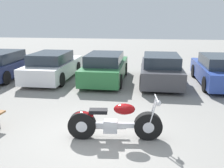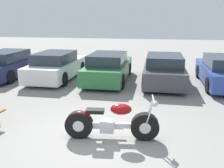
% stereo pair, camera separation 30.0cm
% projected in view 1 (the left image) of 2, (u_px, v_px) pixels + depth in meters
% --- Properties ---
extents(ground_plane, '(60.00, 60.00, 0.00)m').
position_uv_depth(ground_plane, '(94.00, 138.00, 6.28)').
color(ground_plane, gray).
extents(motorcycle, '(2.33, 0.64, 1.08)m').
position_uv_depth(motorcycle, '(114.00, 122.00, 6.13)').
color(motorcycle, black).
rests_on(motorcycle, ground_plane).
extents(parked_car_navy, '(1.81, 4.28, 1.33)m').
position_uv_depth(parked_car_navy, '(3.00, 65.00, 12.37)').
color(parked_car_navy, '#19234C').
rests_on(parked_car_navy, ground_plane).
extents(parked_car_white, '(1.81, 4.28, 1.33)m').
position_uv_depth(parked_car_white, '(53.00, 66.00, 12.06)').
color(parked_car_white, white).
rests_on(parked_car_white, ground_plane).
extents(parked_car_green, '(1.81, 4.28, 1.33)m').
position_uv_depth(parked_car_green, '(105.00, 68.00, 11.74)').
color(parked_car_green, '#286B38').
rests_on(parked_car_green, ground_plane).
extents(parked_car_dark_grey, '(1.81, 4.28, 1.33)m').
position_uv_depth(parked_car_dark_grey, '(161.00, 69.00, 11.40)').
color(parked_car_dark_grey, '#3D3D42').
rests_on(parked_car_dark_grey, ground_plane).
extents(parked_car_blue, '(1.81, 4.28, 1.33)m').
position_uv_depth(parked_car_blue, '(219.00, 71.00, 11.10)').
color(parked_car_blue, '#2D479E').
rests_on(parked_car_blue, ground_plane).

